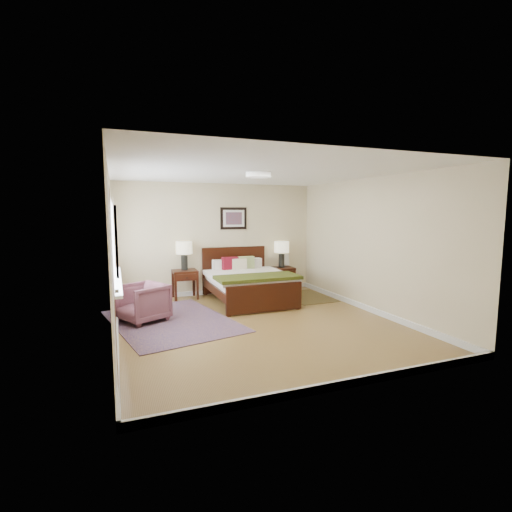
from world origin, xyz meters
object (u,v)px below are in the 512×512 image
object	(u,v)px
bed	(247,278)
lamp_left	(184,250)
lamp_right	(282,249)
armchair	(143,303)
nightstand_left	(185,276)
rug_persian	(172,321)
nightstand_right	(282,276)

from	to	relation	value
bed	lamp_left	distance (m)	1.49
lamp_left	lamp_right	bearing A→B (deg)	0.00
bed	armchair	distance (m)	2.27
nightstand_left	lamp_right	distance (m)	2.35
nightstand_left	lamp_left	distance (m)	0.55
nightstand_left	lamp_right	world-z (taller)	lamp_right
nightstand_left	rug_persian	world-z (taller)	nightstand_left
lamp_right	armchair	xyz separation A→B (m)	(-3.27, -1.45, -0.66)
nightstand_right	lamp_right	size ratio (longest dim) A/B	0.92
lamp_left	nightstand_right	bearing A→B (deg)	-0.35
nightstand_left	rug_persian	distance (m)	1.76
bed	nightstand_left	world-z (taller)	bed
nightstand_left	lamp_right	size ratio (longest dim) A/B	1.02
nightstand_right	lamp_right	xyz separation A→B (m)	(0.00, 0.01, 0.64)
nightstand_right	lamp_right	distance (m)	0.64
armchair	nightstand_right	bearing A→B (deg)	86.13
bed	lamp_right	bearing A→B (deg)	33.00
armchair	rug_persian	xyz separation A→B (m)	(0.45, -0.17, -0.32)
bed	nightstand_right	bearing A→B (deg)	32.49
nightstand_left	armchair	bearing A→B (deg)	-124.21
lamp_left	rug_persian	distance (m)	2.00
armchair	rug_persian	world-z (taller)	armchair
nightstand_left	armchair	distance (m)	1.74
bed	rug_persian	world-z (taller)	bed
armchair	lamp_left	bearing A→B (deg)	118.57
bed	lamp_right	distance (m)	1.43
armchair	nightstand_left	bearing A→B (deg)	118.17
nightstand_left	lamp_left	world-z (taller)	lamp_left
lamp_right	armchair	world-z (taller)	lamp_right
nightstand_left	nightstand_right	size ratio (longest dim) A/B	1.10
nightstand_left	lamp_right	xyz separation A→B (m)	(2.30, 0.02, 0.49)
nightstand_left	nightstand_right	xyz separation A→B (m)	(2.30, 0.01, -0.15)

